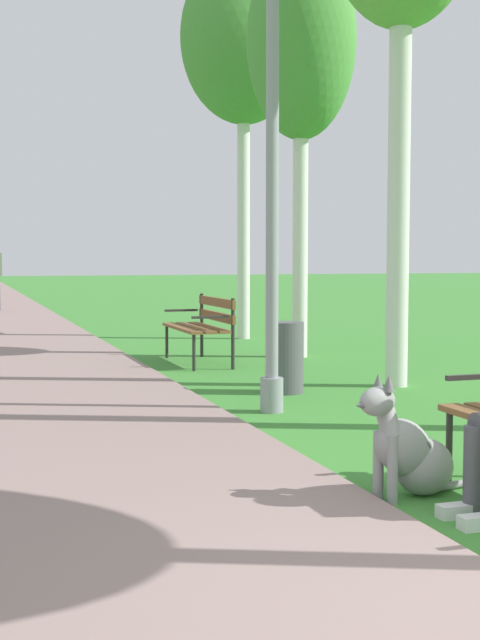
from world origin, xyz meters
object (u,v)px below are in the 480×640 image
at_px(litter_bin, 285,357).
at_px(park_bench_mid, 202,323).
at_px(dog_grey, 410,451).
at_px(lamp_post_near, 272,164).
at_px(birch_tree_fourth, 301,45).
at_px(birch_tree_fifth, 244,41).

bearing_deg(litter_bin, park_bench_mid, 93.08).
bearing_deg(dog_grey, park_bench_mid, 85.00).
height_order(dog_grey, lamp_post_near, lamp_post_near).
xyz_separation_m(birch_tree_fourth, birch_tree_fifth, (0.10, 2.71, 0.68)).
bearing_deg(birch_tree_fourth, lamp_post_near, -115.36).
relative_size(birch_tree_fifth, litter_bin, 8.86).
distance_m(lamp_post_near, birch_tree_fifth, 7.25).
bearing_deg(lamp_post_near, park_bench_mid, 84.14).
relative_size(lamp_post_near, birch_tree_fourth, 0.75).
distance_m(dog_grey, lamp_post_near, 3.32).
height_order(park_bench_mid, birch_tree_fourth, birch_tree_fourth).
height_order(park_bench_mid, lamp_post_near, lamp_post_near).
bearing_deg(litter_bin, birch_tree_fifth, 75.84).
bearing_deg(birch_tree_fifth, birch_tree_fourth, -92.20).
relative_size(park_bench_mid, dog_grey, 1.82).
bearing_deg(dog_grey, birch_tree_fifth, 77.31).
bearing_deg(dog_grey, litter_bin, 79.53).
distance_m(park_bench_mid, birch_tree_fifth, 5.42).
xyz_separation_m(park_bench_mid, birch_tree_fifth, (1.53, 2.97, 4.27)).
relative_size(park_bench_mid, birch_tree_fifth, 0.24).
distance_m(birch_tree_fourth, litter_bin, 4.86).
xyz_separation_m(lamp_post_near, birch_tree_fifth, (1.89, 6.47, 2.66)).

